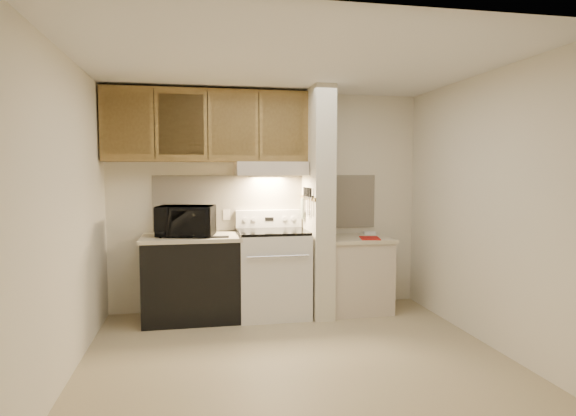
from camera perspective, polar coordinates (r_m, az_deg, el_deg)
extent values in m
plane|color=tan|center=(4.41, 0.65, -16.83)|extent=(3.60, 3.60, 0.00)
plane|color=white|center=(4.21, 0.68, 16.77)|extent=(3.60, 3.60, 0.00)
cube|color=silver|center=(5.60, -2.40, 0.83)|extent=(3.60, 2.50, 0.02)
cube|color=silver|center=(4.16, -24.41, -0.79)|extent=(0.02, 3.00, 2.50)
cube|color=silver|center=(4.82, 22.12, -0.07)|extent=(0.02, 3.00, 2.50)
cube|color=#F9EACD|center=(5.59, -2.38, 0.67)|extent=(2.60, 0.02, 0.63)
cube|color=silver|center=(5.37, -1.83, -7.84)|extent=(0.76, 0.65, 0.92)
cube|color=black|center=(5.06, -1.26, -8.14)|extent=(0.50, 0.01, 0.30)
cylinder|color=silver|center=(4.98, -1.19, -5.76)|extent=(0.65, 0.02, 0.02)
cube|color=black|center=(5.29, -1.84, -2.80)|extent=(0.74, 0.64, 0.03)
cube|color=silver|center=(5.56, -2.31, -1.27)|extent=(0.76, 0.08, 0.20)
cube|color=black|center=(5.52, -2.24, -1.31)|extent=(0.10, 0.01, 0.04)
cylinder|color=silver|center=(5.48, -5.13, -1.36)|extent=(0.05, 0.02, 0.05)
cylinder|color=silver|center=(5.49, -4.09, -1.34)|extent=(0.05, 0.02, 0.05)
cylinder|color=silver|center=(5.54, -0.40, -1.28)|extent=(0.05, 0.02, 0.05)
cylinder|color=silver|center=(5.56, 0.62, -1.26)|extent=(0.05, 0.02, 0.05)
cube|color=black|center=(5.32, -11.34, -8.31)|extent=(1.00, 0.63, 0.87)
cube|color=beige|center=(5.24, -11.42, -3.45)|extent=(1.04, 0.67, 0.04)
cube|color=black|center=(5.05, -8.24, -3.40)|extent=(0.22, 0.08, 0.01)
cylinder|color=#2A5E54|center=(5.45, -10.88, -2.37)|extent=(0.11, 0.11, 0.11)
cube|color=beige|center=(5.54, -7.28, -0.80)|extent=(0.08, 0.01, 0.12)
imported|color=black|center=(5.20, -12.00, -1.51)|extent=(0.65, 0.50, 0.32)
cube|color=beige|center=(5.36, 3.55, 0.66)|extent=(0.22, 0.70, 2.50)
cube|color=olive|center=(5.33, 2.34, 1.19)|extent=(0.01, 0.70, 0.04)
cube|color=black|center=(5.28, 2.41, 1.37)|extent=(0.02, 0.42, 0.04)
cube|color=silver|center=(5.11, 2.72, 0.15)|extent=(0.01, 0.03, 0.16)
cylinder|color=black|center=(5.11, 2.70, 1.83)|extent=(0.02, 0.02, 0.10)
cube|color=silver|center=(5.21, 2.47, 0.12)|extent=(0.01, 0.04, 0.18)
cylinder|color=black|center=(5.19, 2.49, 1.87)|extent=(0.02, 0.02, 0.10)
cube|color=silver|center=(5.27, 2.30, 0.06)|extent=(0.01, 0.04, 0.20)
cylinder|color=black|center=(5.27, 2.30, 1.91)|extent=(0.02, 0.02, 0.10)
cube|color=silver|center=(5.36, 2.07, 0.35)|extent=(0.01, 0.04, 0.16)
cylinder|color=black|center=(5.34, 2.11, 1.95)|extent=(0.02, 0.02, 0.10)
cube|color=silver|center=(5.45, 1.87, 0.31)|extent=(0.01, 0.04, 0.18)
cylinder|color=black|center=(5.42, 1.92, 1.98)|extent=(0.02, 0.02, 0.10)
cube|color=slate|center=(5.50, 1.77, -0.03)|extent=(0.03, 0.10, 0.24)
cube|color=beige|center=(5.61, 8.11, -7.93)|extent=(0.70, 0.60, 0.81)
cube|color=beige|center=(5.53, 8.16, -3.63)|extent=(0.74, 0.64, 0.04)
cube|color=#A8130E|center=(5.43, 9.68, -3.54)|extent=(0.26, 0.32, 0.01)
cube|color=white|center=(5.77, 9.65, -2.93)|extent=(0.15, 0.11, 0.04)
cube|color=beige|center=(5.37, -2.07, 4.68)|extent=(0.78, 0.44, 0.15)
cube|color=beige|center=(5.17, -1.71, 4.19)|extent=(0.78, 0.04, 0.06)
cube|color=olive|center=(5.38, -9.54, 9.53)|extent=(2.18, 0.33, 0.77)
cube|color=olive|center=(5.26, -18.56, 9.48)|extent=(0.46, 0.01, 0.63)
cube|color=black|center=(5.23, -15.56, 9.58)|extent=(0.01, 0.01, 0.73)
cube|color=olive|center=(5.22, -12.54, 9.64)|extent=(0.46, 0.01, 0.63)
cube|color=black|center=(5.22, -9.50, 9.69)|extent=(0.01, 0.01, 0.73)
cube|color=olive|center=(5.23, -6.48, 9.71)|extent=(0.46, 0.01, 0.63)
cube|color=black|center=(5.26, -3.47, 9.70)|extent=(0.01, 0.01, 0.73)
cube|color=olive|center=(5.30, -0.51, 9.66)|extent=(0.46, 0.01, 0.63)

